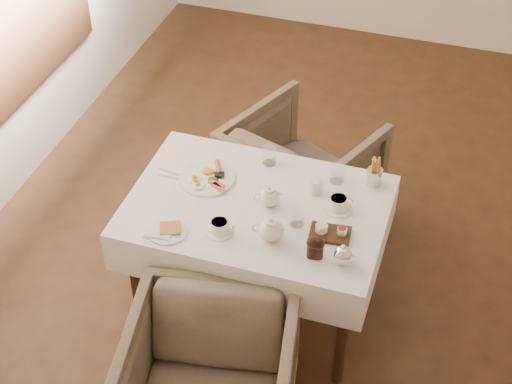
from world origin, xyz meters
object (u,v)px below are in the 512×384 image
at_px(armchair_near, 210,383).
at_px(teapot_centre, 269,196).
at_px(armchair_far, 302,172).
at_px(table, 257,222).
at_px(breakfast_plate, 208,178).

distance_m(armchair_near, teapot_centre, 0.94).
height_order(armchair_far, teapot_centre, teapot_centre).
distance_m(table, armchair_near, 0.85).
bearing_deg(teapot_centre, armchair_near, -116.05).
distance_m(armchair_near, armchair_far, 1.59).
relative_size(armchair_far, breakfast_plate, 2.71).
relative_size(breakfast_plate, teapot_centre, 1.97).
xyz_separation_m(armchair_far, teapot_centre, (0.03, -0.78, 0.46)).
bearing_deg(armchair_far, teapot_centre, 115.45).
relative_size(table, teapot_centre, 8.79).
distance_m(table, breakfast_plate, 0.35).
bearing_deg(armchair_near, teapot_centre, 78.21).
height_order(armchair_near, teapot_centre, teapot_centre).
height_order(table, armchair_far, table).
relative_size(table, armchair_far, 1.65).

